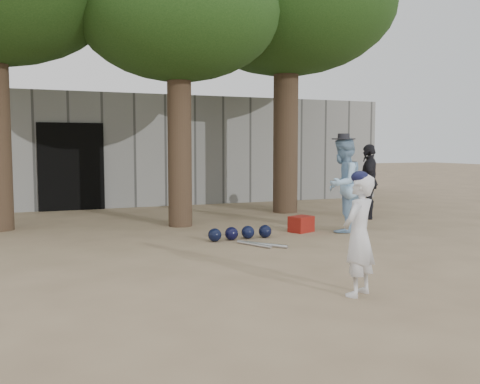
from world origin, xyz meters
name	(u,v)px	position (x,y,z in m)	size (l,w,h in m)	color
ground	(226,274)	(0.00, 0.00, 0.00)	(70.00, 70.00, 0.00)	#937C5E
boy_player	(359,235)	(0.99, -1.43, 0.66)	(0.48, 0.32, 1.32)	silver
spectator_blue	(343,185)	(3.23, 2.31, 0.89)	(0.87, 0.68, 1.78)	#93BEE3
spectator_dark	(369,182)	(4.80, 3.66, 0.83)	(0.97, 0.41, 1.66)	black
red_bag	(301,224)	(2.50, 2.59, 0.15)	(0.42, 0.32, 0.30)	maroon
back_building	(105,150)	(0.00, 10.33, 1.50)	(16.00, 5.24, 3.00)	gray
helmet_row	(240,233)	(1.12, 2.27, 0.12)	(1.19, 0.29, 0.23)	black
bat_pile	(261,245)	(1.20, 1.57, 0.03)	(0.60, 0.76, 0.06)	silver
tree_row	(174,0)	(0.74, 5.02, 4.69)	(11.40, 5.80, 6.69)	brown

